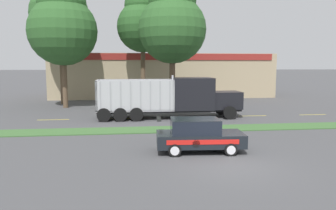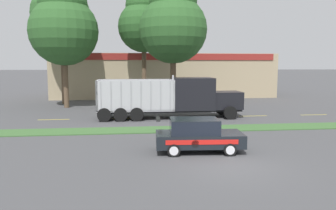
% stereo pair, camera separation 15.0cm
% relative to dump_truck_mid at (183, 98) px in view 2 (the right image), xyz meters
% --- Properties ---
extents(ground_plane, '(600.00, 600.00, 0.00)m').
position_rel_dump_truck_mid_xyz_m(ground_plane, '(-0.09, -12.91, -1.63)').
color(ground_plane, '#474749').
extents(grass_verge, '(120.00, 2.13, 0.06)m').
position_rel_dump_truck_mid_xyz_m(grass_verge, '(-0.09, -4.85, -1.60)').
color(grass_verge, '#3D6633').
rests_on(grass_verge, ground_plane).
extents(centre_line_2, '(2.40, 0.14, 0.01)m').
position_rel_dump_truck_mid_xyz_m(centre_line_2, '(-10.19, 0.21, -1.62)').
color(centre_line_2, yellow).
rests_on(centre_line_2, ground_plane).
extents(centre_line_3, '(2.40, 0.14, 0.01)m').
position_rel_dump_truck_mid_xyz_m(centre_line_3, '(-4.79, 0.21, -1.62)').
color(centre_line_3, yellow).
rests_on(centre_line_3, ground_plane).
extents(centre_line_4, '(2.40, 0.14, 0.01)m').
position_rel_dump_truck_mid_xyz_m(centre_line_4, '(0.61, 0.21, -1.62)').
color(centre_line_4, yellow).
rests_on(centre_line_4, ground_plane).
extents(centre_line_5, '(2.40, 0.14, 0.01)m').
position_rel_dump_truck_mid_xyz_m(centre_line_5, '(6.01, 0.21, -1.62)').
color(centre_line_5, yellow).
rests_on(centre_line_5, ground_plane).
extents(centre_line_6, '(2.40, 0.14, 0.01)m').
position_rel_dump_truck_mid_xyz_m(centre_line_6, '(11.41, 0.21, -1.62)').
color(centre_line_6, yellow).
rests_on(centre_line_6, ground_plane).
extents(dump_truck_mid, '(11.60, 2.79, 3.47)m').
position_rel_dump_truck_mid_xyz_m(dump_truck_mid, '(0.00, 0.00, 0.00)').
color(dump_truck_mid, black).
rests_on(dump_truck_mid, ground_plane).
extents(rally_car, '(4.36, 2.20, 1.67)m').
position_rel_dump_truck_mid_xyz_m(rally_car, '(-0.96, -10.43, -0.80)').
color(rally_car, black).
rests_on(rally_car, ground_plane).
extents(store_building_backdrop, '(28.86, 12.10, 5.72)m').
position_rel_dump_truck_mid_xyz_m(store_building_backdrop, '(0.41, 20.71, 1.24)').
color(store_building_backdrop, tan).
rests_on(store_building_backdrop, ground_plane).
extents(tree_behind_left, '(6.18, 6.18, 14.32)m').
position_rel_dump_truck_mid_xyz_m(tree_behind_left, '(-11.50, 11.05, 8.67)').
color(tree_behind_left, brown).
rests_on(tree_behind_left, ground_plane).
extents(tree_behind_centre, '(6.70, 6.70, 12.57)m').
position_rel_dump_truck_mid_xyz_m(tree_behind_centre, '(-10.58, 7.70, 6.58)').
color(tree_behind_centre, brown).
rests_on(tree_behind_centre, ground_plane).
extents(tree_behind_right, '(6.60, 6.60, 12.63)m').
position_rel_dump_truck_mid_xyz_m(tree_behind_right, '(0.03, 6.28, 6.70)').
color(tree_behind_right, brown).
rests_on(tree_behind_right, ground_plane).
extents(tree_behind_far_right, '(5.67, 5.67, 12.73)m').
position_rel_dump_truck_mid_xyz_m(tree_behind_far_right, '(-2.62, 11.11, 7.38)').
color(tree_behind_far_right, brown).
rests_on(tree_behind_far_right, ground_plane).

